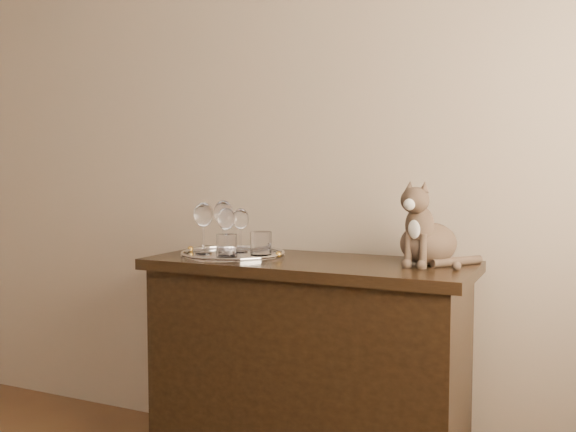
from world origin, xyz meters
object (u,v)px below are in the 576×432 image
tumbler_c (261,243)px  cat (429,222)px  tray (233,255)px  wine_glass_c (203,228)px  wine_glass_a (223,226)px  wine_glass_b (241,230)px  sideboard (308,372)px  wine_glass_d (226,231)px  tumbler_b (227,246)px

tumbler_c → cat: cat is taller
tray → wine_glass_c: (-0.11, -0.04, 0.10)m
wine_glass_c → cat: (0.84, 0.15, 0.04)m
wine_glass_a → wine_glass_b: 0.07m
sideboard → wine_glass_a: (-0.37, 0.02, 0.54)m
wine_glass_a → wine_glass_c: bearing=-115.5°
wine_glass_d → cat: 0.76m
wine_glass_a → wine_glass_c: 0.09m
wine_glass_c → tumbler_b: bearing=-20.0°
tumbler_b → cat: 0.74m
wine_glass_a → wine_glass_c: size_ratio=1.02×
tray → tumbler_b: 0.10m
wine_glass_c → tumbler_b: (0.13, -0.05, -0.06)m
wine_glass_c → tumbler_c: wine_glass_c is taller
sideboard → wine_glass_d: wine_glass_d is taller
wine_glass_a → tumbler_b: 0.17m
wine_glass_d → tumbler_b: bearing=-58.5°
cat → wine_glass_b: bearing=-164.7°
tray → cat: size_ratio=1.35×
sideboard → tray: size_ratio=3.00×
sideboard → tumbler_c: size_ratio=13.32×
wine_glass_a → wine_glass_b: bearing=19.2°
tray → wine_glass_b: size_ratio=2.30×
sideboard → cat: size_ratio=4.04×
wine_glass_d → sideboard: bearing=7.0°
wine_glass_b → tumbler_b: bearing=-80.3°
tumbler_b → cat: (0.71, 0.20, 0.10)m
tray → wine_glass_c: wine_glass_c is taller
tray → wine_glass_a: 0.14m
wine_glass_a → wine_glass_b: wine_glass_a is taller
tray → tumbler_b: (0.02, -0.08, 0.05)m
tumbler_b → tumbler_c: 0.14m
wine_glass_d → cat: cat is taller
wine_glass_d → wine_glass_c: bearing=-163.3°
wine_glass_b → tumbler_c: 0.13m
sideboard → wine_glass_d: size_ratio=6.67×
tray → sideboard: bearing=5.6°
wine_glass_b → wine_glass_d: wine_glass_d is taller
wine_glass_b → wine_glass_d: 0.08m
tumbler_b → sideboard: bearing=21.9°
sideboard → tumbler_b: size_ratio=13.85×
wine_glass_a → wine_glass_d: wine_glass_a is taller
wine_glass_d → cat: size_ratio=0.61×
wine_glass_b → tumbler_b: size_ratio=2.01×
tray → wine_glass_c: bearing=-161.9°
tray → tumbler_c: 0.12m
wine_glass_b → tumbler_c: bearing=-22.2°
sideboard → wine_glass_a: wine_glass_a is taller
sideboard → tray: (-0.30, -0.03, 0.43)m
wine_glass_c → tumbler_b: 0.15m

